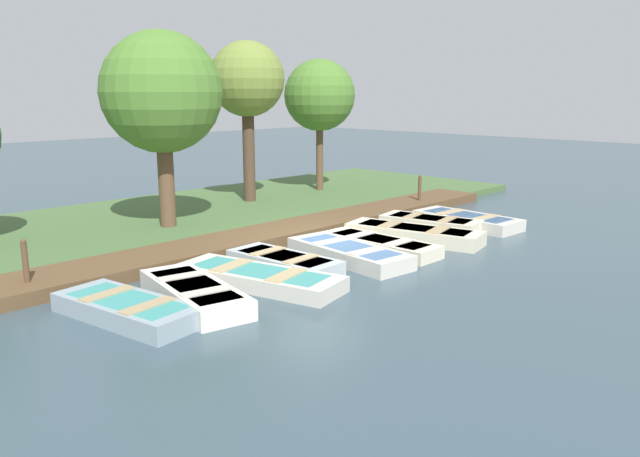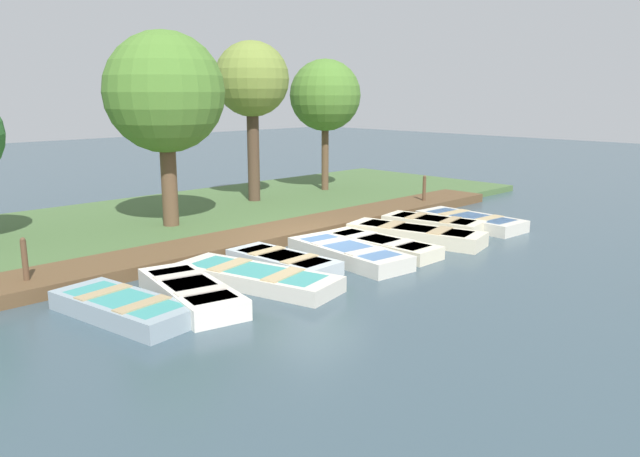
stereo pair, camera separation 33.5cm
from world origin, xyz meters
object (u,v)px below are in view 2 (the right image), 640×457
rowboat_0 (123,307)px  rowboat_3 (283,261)px  rowboat_1 (191,292)px  mooring_post_far (424,192)px  rowboat_2 (256,277)px  rowboat_8 (470,221)px  park_tree_left (165,94)px  rowboat_5 (380,245)px  rowboat_6 (415,234)px  rowboat_7 (433,224)px  rowboat_4 (348,253)px  mooring_post_near (25,266)px  park_tree_center (252,82)px  park_tree_right (325,96)px

rowboat_0 → rowboat_3: rowboat_0 is taller
rowboat_1 → mooring_post_far: 11.23m
rowboat_2 → rowboat_3: bearing=100.2°
rowboat_8 → park_tree_left: (-5.42, -6.64, 3.63)m
rowboat_5 → rowboat_6: bearing=90.5°
rowboat_5 → rowboat_7: 2.93m
rowboat_4 → rowboat_8: 5.29m
mooring_post_near → rowboat_0: bearing=16.1°
rowboat_2 → mooring_post_near: bearing=-140.9°
rowboat_5 → rowboat_8: 4.08m
rowboat_1 → rowboat_7: size_ratio=1.07×
park_tree_center → mooring_post_near: bearing=-64.6°
mooring_post_near → park_tree_right: bearing=109.1°
park_tree_center → rowboat_6: bearing=-1.5°
rowboat_5 → mooring_post_far: (-2.66, 5.45, 0.41)m
rowboat_0 → park_tree_center: size_ratio=0.54×
mooring_post_near → mooring_post_far: bearing=90.0°
mooring_post_far → park_tree_right: bearing=-175.1°
rowboat_3 → park_tree_right: park_tree_right is taller
rowboat_1 → park_tree_left: (-5.40, 2.89, 3.61)m
rowboat_6 → rowboat_8: 2.63m
rowboat_6 → mooring_post_far: size_ratio=3.29×
rowboat_5 → rowboat_8: size_ratio=0.99×
rowboat_0 → rowboat_2: size_ratio=0.80×
rowboat_1 → park_tree_right: bearing=135.1°
rowboat_6 → rowboat_5: bearing=-102.8°
mooring_post_far → mooring_post_near: bearing=-90.0°
park_tree_center → park_tree_left: bearing=-69.7°
rowboat_5 → rowboat_8: rowboat_8 is taller
rowboat_7 → park_tree_left: (-4.94, -5.45, 3.62)m
rowboat_4 → park_tree_right: 10.08m
rowboat_2 → park_tree_right: park_tree_right is taller
mooring_post_far → park_tree_right: 5.36m
rowboat_2 → park_tree_left: bearing=152.1°
rowboat_0 → park_tree_right: 14.09m
rowboat_4 → mooring_post_near: (-2.72, -6.24, 0.39)m
rowboat_2 → park_tree_center: size_ratio=0.68×
rowboat_5 → rowboat_7: (-0.47, 2.89, 0.02)m
rowboat_3 → mooring_post_near: size_ratio=2.44×
rowboat_2 → park_tree_left: park_tree_left is taller
rowboat_6 → park_tree_center: 8.02m
rowboat_0 → park_tree_left: (-5.24, 4.17, 3.63)m
rowboat_0 → rowboat_3: (-0.35, 4.01, -0.02)m
rowboat_6 → rowboat_0: bearing=-104.4°
mooring_post_far → rowboat_6: bearing=-56.4°
rowboat_3 → rowboat_5: rowboat_5 is taller
mooring_post_near → park_tree_center: park_tree_center is taller
rowboat_0 → rowboat_3: size_ratio=1.08×
mooring_post_near → mooring_post_far: size_ratio=1.00×
rowboat_3 → park_tree_right: (-6.47, 7.80, 3.54)m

